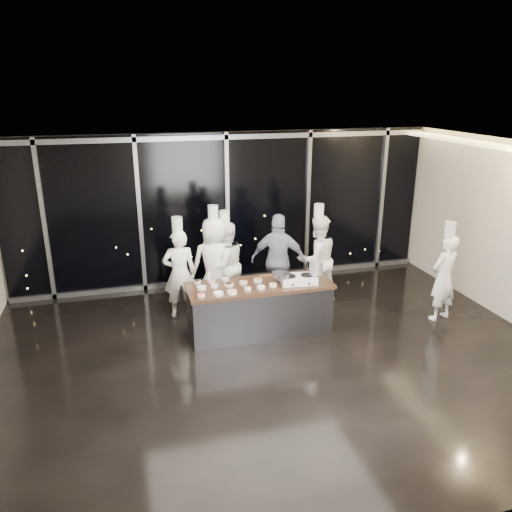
{
  "coord_description": "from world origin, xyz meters",
  "views": [
    {
      "loc": [
        -2.14,
        -6.62,
        4.09
      ],
      "look_at": [
        0.02,
        1.2,
        1.3
      ],
      "focal_mm": 35.0,
      "sensor_mm": 36.0,
      "label": 1
    }
  ],
  "objects_px": {
    "chef_far_left": "(180,273)",
    "chef_side": "(444,276)",
    "stove": "(298,279)",
    "frying_pan": "(280,274)",
    "demo_counter": "(259,308)",
    "chef_center": "(226,264)",
    "guest": "(279,261)",
    "stock_pot": "(316,268)",
    "chef_right": "(317,259)",
    "chef_left": "(214,263)"
  },
  "relations": [
    {
      "from": "guest",
      "to": "chef_right",
      "type": "relative_size",
      "value": 0.92
    },
    {
      "from": "demo_counter",
      "to": "stock_pot",
      "type": "height_order",
      "value": "stock_pot"
    },
    {
      "from": "chef_far_left",
      "to": "guest",
      "type": "bearing_deg",
      "value": -178.06
    },
    {
      "from": "stock_pot",
      "to": "chef_left",
      "type": "distance_m",
      "value": 2.07
    },
    {
      "from": "chef_far_left",
      "to": "chef_side",
      "type": "relative_size",
      "value": 1.03
    },
    {
      "from": "stock_pot",
      "to": "chef_far_left",
      "type": "xyz_separation_m",
      "value": [
        -2.18,
        1.18,
        -0.3
      ]
    },
    {
      "from": "stock_pot",
      "to": "chef_side",
      "type": "distance_m",
      "value": 2.42
    },
    {
      "from": "chef_far_left",
      "to": "demo_counter",
      "type": "bearing_deg",
      "value": 142.12
    },
    {
      "from": "frying_pan",
      "to": "demo_counter",
      "type": "bearing_deg",
      "value": 174.36
    },
    {
      "from": "chef_far_left",
      "to": "chef_side",
      "type": "height_order",
      "value": "chef_far_left"
    },
    {
      "from": "stove",
      "to": "stock_pot",
      "type": "height_order",
      "value": "stock_pot"
    },
    {
      "from": "chef_center",
      "to": "chef_side",
      "type": "relative_size",
      "value": 1.03
    },
    {
      "from": "stock_pot",
      "to": "chef_right",
      "type": "relative_size",
      "value": 0.12
    },
    {
      "from": "frying_pan",
      "to": "chef_left",
      "type": "height_order",
      "value": "chef_left"
    },
    {
      "from": "chef_far_left",
      "to": "frying_pan",
      "type": "bearing_deg",
      "value": 147.13
    },
    {
      "from": "chef_far_left",
      "to": "guest",
      "type": "relative_size",
      "value": 1.04
    },
    {
      "from": "guest",
      "to": "chef_center",
      "type": "bearing_deg",
      "value": 9.47
    },
    {
      "from": "demo_counter",
      "to": "chef_center",
      "type": "relative_size",
      "value": 1.3
    },
    {
      "from": "stove",
      "to": "chef_center",
      "type": "height_order",
      "value": "chef_center"
    },
    {
      "from": "demo_counter",
      "to": "chef_far_left",
      "type": "relative_size",
      "value": 1.3
    },
    {
      "from": "stock_pot",
      "to": "chef_far_left",
      "type": "relative_size",
      "value": 0.12
    },
    {
      "from": "demo_counter",
      "to": "chef_side",
      "type": "height_order",
      "value": "chef_side"
    },
    {
      "from": "chef_left",
      "to": "chef_side",
      "type": "height_order",
      "value": "chef_left"
    },
    {
      "from": "chef_left",
      "to": "chef_side",
      "type": "distance_m",
      "value": 4.2
    },
    {
      "from": "chef_far_left",
      "to": "guest",
      "type": "xyz_separation_m",
      "value": [
        1.9,
        -0.0,
        0.06
      ]
    },
    {
      "from": "frying_pan",
      "to": "chef_center",
      "type": "bearing_deg",
      "value": 121.94
    },
    {
      "from": "demo_counter",
      "to": "chef_left",
      "type": "relative_size",
      "value": 1.23
    },
    {
      "from": "chef_left",
      "to": "stock_pot",
      "type": "bearing_deg",
      "value": 134.12
    },
    {
      "from": "chef_side",
      "to": "stove",
      "type": "bearing_deg",
      "value": -20.74
    },
    {
      "from": "stove",
      "to": "chef_left",
      "type": "height_order",
      "value": "chef_left"
    },
    {
      "from": "demo_counter",
      "to": "chef_left",
      "type": "height_order",
      "value": "chef_left"
    },
    {
      "from": "stock_pot",
      "to": "chef_right",
      "type": "distance_m",
      "value": 1.3
    },
    {
      "from": "stock_pot",
      "to": "chef_right",
      "type": "height_order",
      "value": "chef_right"
    },
    {
      "from": "stove",
      "to": "chef_side",
      "type": "xyz_separation_m",
      "value": [
        2.69,
        -0.25,
        -0.14
      ]
    },
    {
      "from": "stock_pot",
      "to": "guest",
      "type": "distance_m",
      "value": 1.23
    },
    {
      "from": "stove",
      "to": "frying_pan",
      "type": "distance_m",
      "value": 0.32
    },
    {
      "from": "frying_pan",
      "to": "guest",
      "type": "xyz_separation_m",
      "value": [
        0.33,
        1.09,
        -0.16
      ]
    },
    {
      "from": "frying_pan",
      "to": "chef_center",
      "type": "xyz_separation_m",
      "value": [
        -0.66,
        1.36,
        -0.23
      ]
    },
    {
      "from": "guest",
      "to": "chef_side",
      "type": "distance_m",
      "value": 3.01
    },
    {
      "from": "chef_far_left",
      "to": "chef_right",
      "type": "height_order",
      "value": "chef_right"
    },
    {
      "from": "chef_side",
      "to": "stock_pot",
      "type": "bearing_deg",
      "value": -20.58
    },
    {
      "from": "chef_left",
      "to": "chef_center",
      "type": "distance_m",
      "value": 0.23
    },
    {
      "from": "stock_pot",
      "to": "chef_center",
      "type": "height_order",
      "value": "chef_center"
    },
    {
      "from": "chef_far_left",
      "to": "chef_left",
      "type": "relative_size",
      "value": 0.94
    },
    {
      "from": "chef_far_left",
      "to": "chef_side",
      "type": "xyz_separation_m",
      "value": [
        4.57,
        -1.39,
        -0.03
      ]
    },
    {
      "from": "chef_far_left",
      "to": "stove",
      "type": "bearing_deg",
      "value": 150.73
    },
    {
      "from": "chef_far_left",
      "to": "chef_center",
      "type": "height_order",
      "value": "chef_far_left"
    },
    {
      "from": "guest",
      "to": "stove",
      "type": "bearing_deg",
      "value": 113.6
    },
    {
      "from": "demo_counter",
      "to": "frying_pan",
      "type": "distance_m",
      "value": 0.71
    },
    {
      "from": "chef_far_left",
      "to": "stock_pot",
      "type": "bearing_deg",
      "value": 153.69
    }
  ]
}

